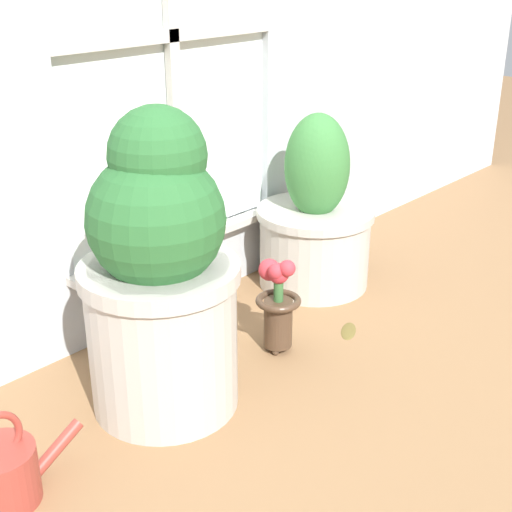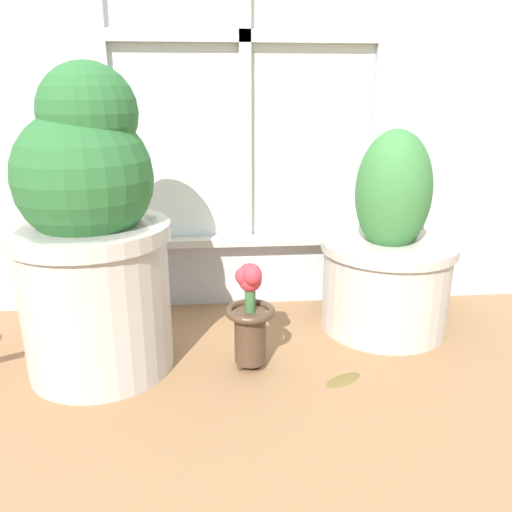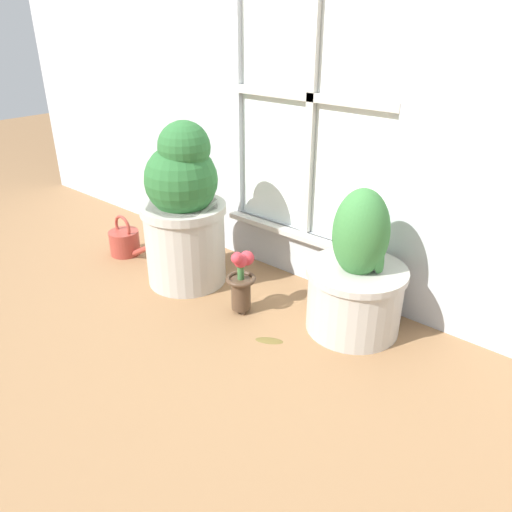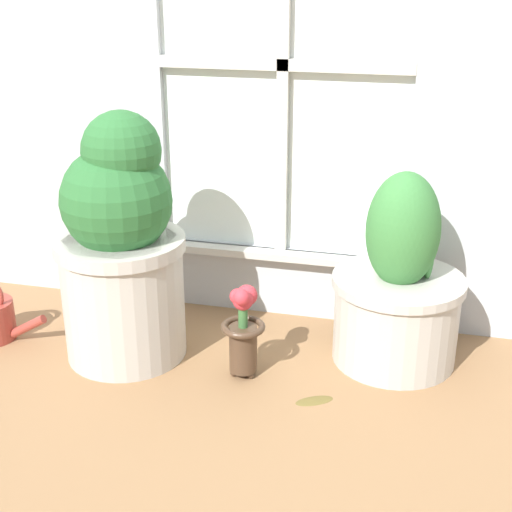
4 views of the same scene
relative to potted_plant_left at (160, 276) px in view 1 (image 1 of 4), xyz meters
The scene contains 6 objects.
ground_plane 0.55m from the potted_plant_left, 18.52° to the right, with size 10.00×10.00×0.00m, color olive.
potted_plant_left is the anchor object (origin of this frame).
potted_plant_right 0.83m from the potted_plant_left, 11.40° to the left, with size 0.39×0.39×0.59m.
flower_vase 0.43m from the potted_plant_left, ahead, with size 0.13×0.13×0.29m.
watering_can 0.54m from the potted_plant_left, behind, with size 0.28×0.16×0.22m.
fallen_leaf 0.71m from the potted_plant_left, 11.96° to the right, with size 0.12×0.09×0.01m.
Camera 1 is at (-1.37, -1.07, 1.07)m, focal length 50.00 mm.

